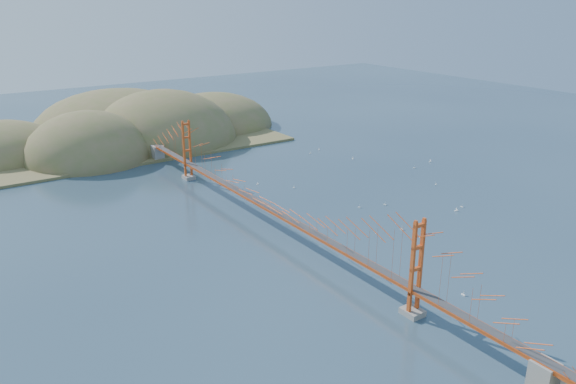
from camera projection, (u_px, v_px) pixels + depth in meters
ground at (271, 228)px, 87.11m from camera, size 320.00×320.00×0.00m
bridge at (269, 186)px, 84.91m from camera, size 2.20×94.40×12.00m
far_headlands at (133, 138)px, 141.75m from camera, size 84.00×58.00×25.00m
sailboat_9 at (353, 158)px, 123.83m from camera, size 0.65×0.65×0.69m
sailboat_10 at (463, 294)px, 67.73m from camera, size 0.50×0.59×0.68m
sailboat_11 at (414, 167)px, 117.28m from camera, size 0.62×0.62×0.65m
sailboat_8 at (310, 153)px, 127.92m from camera, size 0.52×0.49×0.59m
sailboat_1 at (294, 187)px, 105.33m from camera, size 0.47×0.50×0.57m
sailboat_14 at (402, 229)px, 86.59m from camera, size 0.54×0.61×0.69m
sailboat_7 at (319, 149)px, 130.98m from camera, size 0.50×0.40×0.58m
sailboat_16 at (359, 207)px, 95.59m from camera, size 0.58×0.58×0.60m
sailboat_5 at (462, 206)px, 95.82m from camera, size 0.48×0.55×0.62m
sailboat_4 at (436, 184)px, 107.05m from camera, size 0.56×0.56×0.58m
sailboat_3 at (258, 184)px, 107.26m from camera, size 0.49×0.44×0.56m
sailboat_17 at (430, 161)px, 121.72m from camera, size 0.60×0.58×0.68m
sailboat_0 at (385, 204)px, 96.79m from camera, size 0.56×0.58×0.66m
sailboat_2 at (456, 210)px, 94.05m from camera, size 0.64×0.63×0.72m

